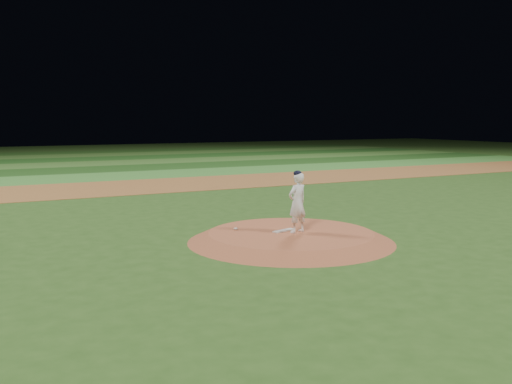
% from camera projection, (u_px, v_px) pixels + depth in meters
% --- Properties ---
extents(ground, '(120.00, 120.00, 0.00)m').
position_uv_depth(ground, '(291.00, 241.00, 15.20)').
color(ground, '#284C18').
rests_on(ground, ground).
extents(infield_dirt_band, '(70.00, 6.00, 0.02)m').
position_uv_depth(infield_dirt_band, '(141.00, 186.00, 27.50)').
color(infield_dirt_band, brown).
rests_on(infield_dirt_band, ground).
extents(outfield_stripe_0, '(70.00, 5.00, 0.02)m').
position_uv_depth(outfield_stripe_0, '(113.00, 176.00, 32.33)').
color(outfield_stripe_0, '#387C2D').
rests_on(outfield_stripe_0, ground).
extents(outfield_stripe_1, '(70.00, 5.00, 0.02)m').
position_uv_depth(outfield_stripe_1, '(94.00, 169.00, 36.72)').
color(outfield_stripe_1, '#1C4616').
rests_on(outfield_stripe_1, ground).
extents(outfield_stripe_2, '(70.00, 5.00, 0.02)m').
position_uv_depth(outfield_stripe_2, '(79.00, 164.00, 41.12)').
color(outfield_stripe_2, '#3A6B26').
rests_on(outfield_stripe_2, ground).
extents(outfield_stripe_3, '(70.00, 5.00, 0.02)m').
position_uv_depth(outfield_stripe_3, '(67.00, 160.00, 45.51)').
color(outfield_stripe_3, '#1D4C18').
rests_on(outfield_stripe_3, ground).
extents(outfield_stripe_4, '(70.00, 5.00, 0.02)m').
position_uv_depth(outfield_stripe_4, '(58.00, 156.00, 49.90)').
color(outfield_stripe_4, '#396725').
rests_on(outfield_stripe_4, ground).
extents(outfield_stripe_5, '(70.00, 5.00, 0.02)m').
position_uv_depth(outfield_stripe_5, '(49.00, 153.00, 54.29)').
color(outfield_stripe_5, '#224D18').
rests_on(outfield_stripe_5, ground).
extents(pitchers_mound, '(5.50, 5.50, 0.25)m').
position_uv_depth(pitchers_mound, '(291.00, 237.00, 15.18)').
color(pitchers_mound, '#9F5131').
rests_on(pitchers_mound, ground).
extents(pitching_rubber, '(0.71, 0.35, 0.03)m').
position_uv_depth(pitching_rubber, '(284.00, 231.00, 15.29)').
color(pitching_rubber, silver).
rests_on(pitching_rubber, pitchers_mound).
extents(rosin_bag, '(0.11, 0.11, 0.06)m').
position_uv_depth(rosin_bag, '(236.00, 229.00, 15.47)').
color(rosin_bag, silver).
rests_on(rosin_bag, pitchers_mound).
extents(pitcher_on_mound, '(0.65, 0.51, 1.65)m').
position_uv_depth(pitcher_on_mound, '(297.00, 202.00, 15.02)').
color(pitcher_on_mound, white).
rests_on(pitcher_on_mound, pitchers_mound).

